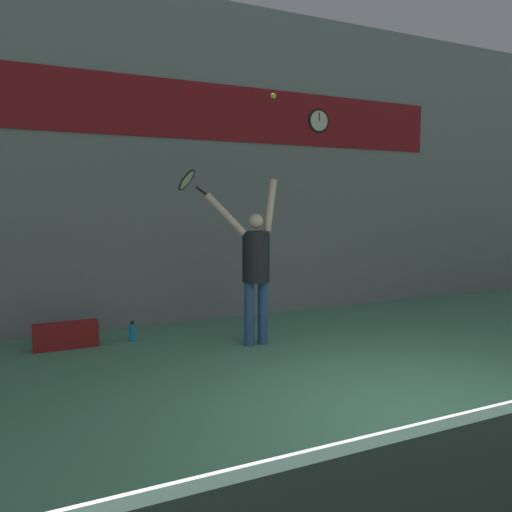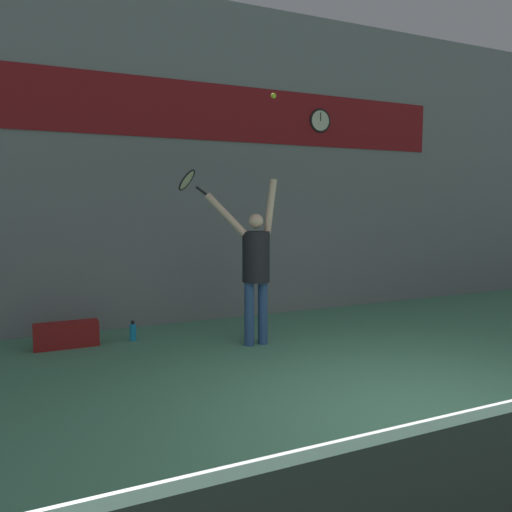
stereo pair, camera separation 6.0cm
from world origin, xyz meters
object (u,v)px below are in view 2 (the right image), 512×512
tennis_ball (274,96)px  equipment_bag (66,335)px  tennis_player (255,263)px  tennis_racket (188,181)px  water_bottle (133,332)px  scoreboard_clock (320,121)px

tennis_ball → equipment_bag: 4.08m
tennis_player → tennis_racket: bearing=148.6°
tennis_racket → water_bottle: (-0.68, 0.41, -2.04)m
scoreboard_clock → equipment_bag: size_ratio=0.51×
tennis_racket → scoreboard_clock: bearing=22.7°
tennis_player → water_bottle: 1.94m
scoreboard_clock → water_bottle: bearing=-168.0°
tennis_ball → equipment_bag: bearing=158.6°
scoreboard_clock → tennis_ball: (-1.73, -1.67, -0.06)m
tennis_player → equipment_bag: size_ratio=2.73×
scoreboard_clock → water_bottle: size_ratio=1.50×
scoreboard_clock → tennis_ball: size_ratio=5.79×
tennis_racket → equipment_bag: 2.56m
scoreboard_clock → tennis_racket: 3.15m
tennis_racket → equipment_bag: tennis_racket is taller
water_bottle → equipment_bag: size_ratio=0.34×
tennis_racket → equipment_bag: bearing=163.7°
scoreboard_clock → tennis_player: scoreboard_clock is taller
scoreboard_clock → tennis_ball: bearing=-136.0°
tennis_player → tennis_racket: (-0.76, 0.46, 1.07)m
tennis_racket → water_bottle: bearing=149.0°
water_bottle → equipment_bag: (-0.85, 0.04, 0.04)m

